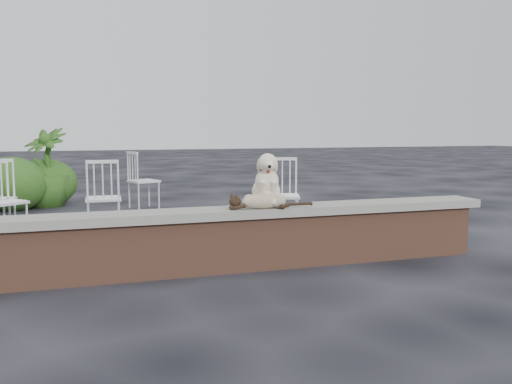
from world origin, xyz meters
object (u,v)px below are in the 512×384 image
object	(u,v)px
cat	(263,200)
potted_plant_b	(46,167)
dog	(266,179)
chair_d	(283,195)
chair_a	(3,201)
chair_c	(103,197)
chair_e	(144,180)

from	to	relation	value
cat	potted_plant_b	world-z (taller)	potted_plant_b
dog	chair_d	distance (m)	1.88
chair_a	potted_plant_b	xyz separation A→B (m)	(0.36, 2.89, 0.19)
chair_c	potted_plant_b	world-z (taller)	potted_plant_b
dog	chair_a	world-z (taller)	dog
chair_d	chair_c	world-z (taller)	same
cat	potted_plant_b	distance (m)	5.56
dog	chair_c	size ratio (longest dim) A/B	0.55
chair_c	potted_plant_b	distance (m)	3.00
chair_a	dog	bearing A→B (deg)	-76.71
dog	potted_plant_b	bearing A→B (deg)	125.23
cat	chair_c	world-z (taller)	chair_c
dog	potted_plant_b	size ratio (longest dim) A/B	0.39
chair_e	chair_a	bearing A→B (deg)	120.02
chair_d	chair_e	size ratio (longest dim) A/B	1.00
dog	chair_e	world-z (taller)	dog
chair_c	chair_a	world-z (taller)	same
chair_e	cat	bearing A→B (deg)	168.18
dog	chair_c	world-z (taller)	dog
chair_d	chair_e	distance (m)	3.00
chair_e	potted_plant_b	distance (m)	1.70
cat	potted_plant_b	size ratio (longest dim) A/B	0.70
dog	chair_d	size ratio (longest dim) A/B	0.55
dog	chair_e	bearing A→B (deg)	110.31
chair_d	chair_e	bearing A→B (deg)	137.69
cat	dog	bearing A→B (deg)	73.85
cat	potted_plant_b	bearing A→B (deg)	123.86
chair_e	chair_a	distance (m)	2.87
cat	chair_a	world-z (taller)	chair_a
dog	chair_e	size ratio (longest dim) A/B	0.55
dog	chair_c	distance (m)	2.56
potted_plant_b	dog	bearing A→B (deg)	-66.69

